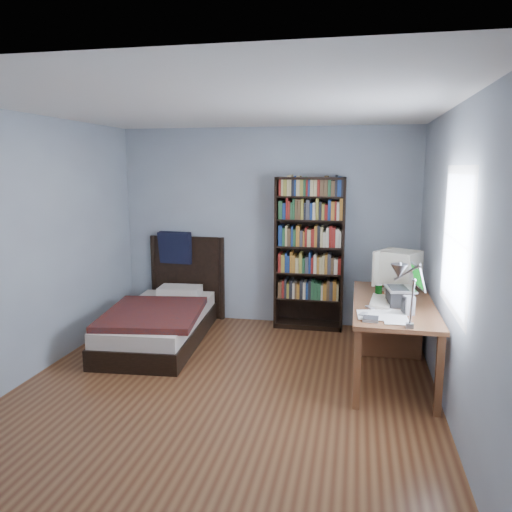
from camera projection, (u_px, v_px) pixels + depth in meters
name	position (u px, v px, depth m)	size (l,w,h in m)	color
room	(227.00, 254.00, 4.37)	(4.20, 4.24, 2.50)	#552C19
desk	(389.00, 319.00, 5.28)	(0.75, 1.68, 0.73)	brown
crt_monitor	(398.00, 268.00, 5.17)	(0.52, 0.48, 0.43)	beige
laptop	(402.00, 294.00, 4.65)	(0.36, 0.36, 0.40)	#2D2D30
desk_lamp	(401.00, 278.00, 3.59)	(0.23, 0.51, 0.61)	#99999E
keyboard	(381.00, 302.00, 4.73)	(0.18, 0.46, 0.03)	beige
speaker	(409.00, 305.00, 4.36)	(0.08, 0.08, 0.17)	gray
soda_can	(379.00, 291.00, 4.96)	(0.07, 0.07, 0.12)	#083A08
mouse	(387.00, 293.00, 5.07)	(0.06, 0.11, 0.04)	silver
phone_silver	(370.00, 308.00, 4.55)	(0.05, 0.09, 0.02)	silver
phone_grey	(363.00, 314.00, 4.34)	(0.05, 0.10, 0.02)	gray
external_drive	(371.00, 319.00, 4.19)	(0.13, 0.13, 0.03)	gray
bookshelf	(309.00, 254.00, 6.18)	(0.85, 0.30, 1.89)	black
bed	(162.00, 318.00, 5.86)	(1.18, 2.07, 1.16)	black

